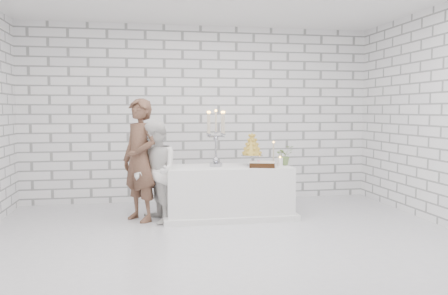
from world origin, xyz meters
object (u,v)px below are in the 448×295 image
(bride, at_px, (155,172))
(groom, at_px, (140,160))
(cake_table, at_px, (228,191))
(croquembouche, at_px, (252,149))
(candelabra, at_px, (216,138))

(bride, bearing_deg, groom, -142.91)
(cake_table, distance_m, groom, 1.36)
(cake_table, relative_size, croquembouche, 3.64)
(bride, xyz_separation_m, croquembouche, (1.42, 0.21, 0.28))
(groom, bearing_deg, bride, 15.10)
(cake_table, distance_m, bride, 1.12)
(groom, relative_size, croquembouche, 3.50)
(cake_table, bearing_deg, groom, -179.61)
(groom, height_order, bride, groom)
(candelabra, bearing_deg, cake_table, 1.28)
(bride, bearing_deg, cake_table, 81.64)
(croquembouche, bearing_deg, candelabra, -174.81)
(bride, height_order, candelabra, candelabra)
(bride, relative_size, candelabra, 1.73)
(groom, bearing_deg, cake_table, 51.40)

